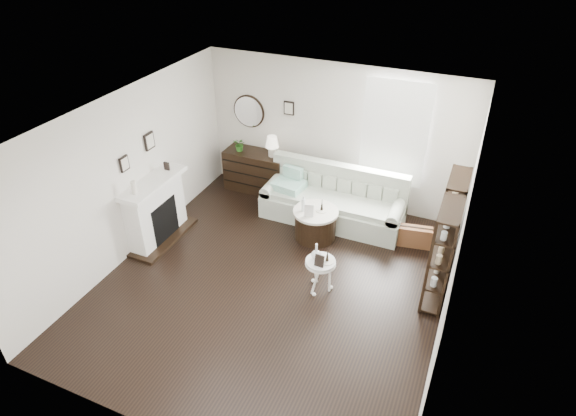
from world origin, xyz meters
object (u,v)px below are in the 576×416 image
at_px(dresser, 256,171).
at_px(pedestal_table, 320,263).
at_px(sofa, 334,203).
at_px(drum_table, 315,224).

distance_m(dresser, pedestal_table, 3.20).
bearing_deg(dresser, pedestal_table, -46.27).
distance_m(sofa, pedestal_table, 1.98).
xyz_separation_m(drum_table, pedestal_table, (0.54, -1.24, 0.23)).
xyz_separation_m(dresser, pedestal_table, (2.21, -2.31, 0.09)).
bearing_deg(sofa, pedestal_table, -77.11).
relative_size(dresser, pedestal_table, 2.26).
height_order(dresser, drum_table, dresser).
bearing_deg(drum_table, sofa, 81.65).
height_order(drum_table, pedestal_table, pedestal_table).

